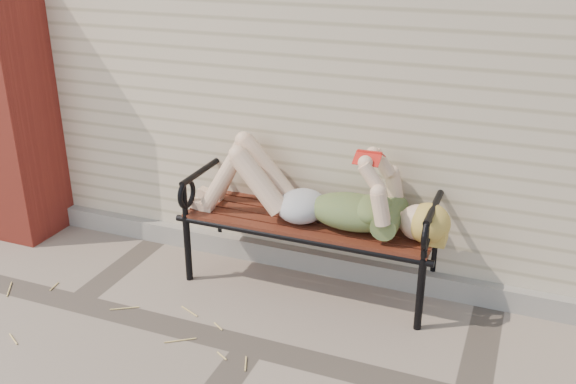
% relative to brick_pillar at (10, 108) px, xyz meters
% --- Properties ---
extents(ground, '(80.00, 80.00, 0.00)m').
position_rel_brick_pillar_xyz_m(ground, '(2.30, -0.75, -1.00)').
color(ground, gray).
rests_on(ground, ground).
extents(house_wall, '(8.00, 4.00, 3.00)m').
position_rel_brick_pillar_xyz_m(house_wall, '(2.30, 2.25, 0.50)').
color(house_wall, '#C3B499').
rests_on(house_wall, ground).
extents(foundation_strip, '(8.00, 0.10, 0.15)m').
position_rel_brick_pillar_xyz_m(foundation_strip, '(2.30, 0.22, -0.93)').
color(foundation_strip, gray).
rests_on(foundation_strip, ground).
extents(brick_pillar, '(0.50, 0.50, 2.00)m').
position_rel_brick_pillar_xyz_m(brick_pillar, '(0.00, 0.00, 0.00)').
color(brick_pillar, '#AE3527').
rests_on(brick_pillar, ground).
extents(garden_bench, '(1.79, 0.71, 1.16)m').
position_rel_brick_pillar_xyz_m(garden_bench, '(2.38, 0.14, -0.35)').
color(garden_bench, black).
rests_on(garden_bench, ground).
extents(reading_woman, '(1.69, 0.38, 0.53)m').
position_rel_brick_pillar_xyz_m(reading_woman, '(2.39, -0.00, -0.31)').
color(reading_woman, '#093843').
rests_on(reading_woman, ground).
extents(straw_scatter, '(2.94, 1.66, 0.01)m').
position_rel_brick_pillar_xyz_m(straw_scatter, '(1.50, -1.23, -0.99)').
color(straw_scatter, '#D8B869').
rests_on(straw_scatter, ground).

